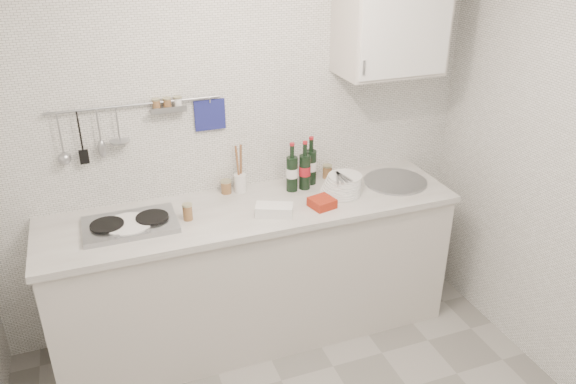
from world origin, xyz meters
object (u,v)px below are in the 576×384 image
object	(u,v)px
wall_cabinet	(392,13)
plate_stack_sink	(342,185)
utensil_crock	(240,181)
plate_stack_hob	(127,227)
wine_bottles	(303,164)

from	to	relation	value
wall_cabinet	plate_stack_sink	distance (m)	1.04
utensil_crock	plate_stack_sink	bearing A→B (deg)	-21.61
plate_stack_sink	utensil_crock	bearing A→B (deg)	158.39
plate_stack_hob	wine_bottles	xyz separation A→B (m)	(1.09, 0.17, 0.14)
wall_cabinet	plate_stack_hob	size ratio (longest dim) A/B	2.57
wall_cabinet	wine_bottles	bearing A→B (deg)	177.57
plate_stack_hob	utensil_crock	xyz separation A→B (m)	(0.70, 0.24, 0.05)
wine_bottles	utensil_crock	size ratio (longest dim) A/B	0.99
plate_stack_sink	wall_cabinet	bearing A→B (deg)	21.86
wine_bottles	wall_cabinet	bearing A→B (deg)	-2.43
plate_stack_sink	utensil_crock	size ratio (longest dim) A/B	0.87
plate_stack_sink	wine_bottles	distance (m)	0.27
wine_bottles	utensil_crock	bearing A→B (deg)	168.77
plate_stack_hob	wine_bottles	size ratio (longest dim) A/B	0.88
wine_bottles	utensil_crock	world-z (taller)	utensil_crock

